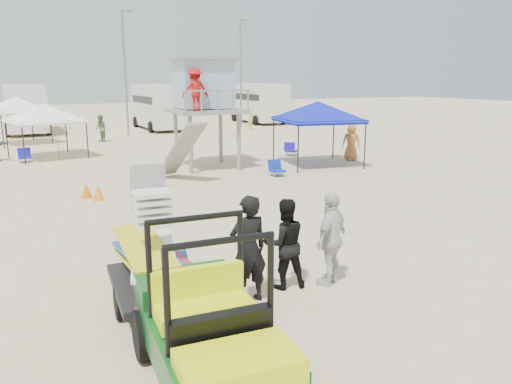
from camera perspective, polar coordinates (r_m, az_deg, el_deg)
name	(u,v)px	position (r m, az deg, el deg)	size (l,w,h in m)	color
ground	(309,304)	(8.77, 6.02, -12.64)	(140.00, 140.00, 0.00)	beige
utility_cart	(208,318)	(6.21, -5.51, -14.11)	(1.55, 2.81, 2.07)	#0B4816
surf_trailer	(156,259)	(8.27, -11.40, -7.50)	(1.53, 2.62, 2.27)	black
man_left	(248,249)	(8.49, -0.89, -6.56)	(0.69, 0.45, 1.88)	black
man_mid	(284,243)	(9.11, 3.27, -5.90)	(0.81, 0.63, 1.68)	black
man_right	(331,238)	(9.34, 8.59, -5.26)	(1.04, 0.43, 1.77)	silver
lifeguard_tower	(203,88)	(21.15, -6.12, 11.73)	(2.88, 2.88, 4.49)	gray
canopy_blue	(318,105)	(21.89, 7.13, 9.87)	(3.63, 3.63, 3.18)	black
canopy_white_a	(44,107)	(25.80, -23.10, 8.94)	(3.60, 3.60, 2.97)	black
canopy_white_c	(15,99)	(31.98, -25.82, 9.51)	(3.63, 3.63, 3.10)	black
umbrella_b	(59,142)	(25.18, -21.60, 5.30)	(1.77, 1.81, 1.62)	orange
cone_near	(98,192)	(16.45, -17.60, -0.03)	(0.34, 0.34, 0.50)	orange
cone_far	(86,190)	(16.88, -18.83, 0.20)	(0.34, 0.34, 0.50)	orange
beach_chair_a	(24,155)	(25.12, -24.94, 3.83)	(0.57, 0.61, 0.64)	#1010B0
beach_chair_b	(276,168)	(19.57, 2.31, 2.76)	(0.57, 0.61, 0.64)	#0E279D
beach_chair_c	(290,149)	(24.85, 3.93, 4.93)	(0.73, 0.84, 0.64)	#1A0E9D
rv_mid_left	(25,107)	(38.20, -24.93, 8.82)	(2.65, 6.50, 3.25)	silver
rv_mid_right	(159,105)	(38.10, -11.04, 9.77)	(2.64, 7.00, 3.25)	silver
rv_far_right	(258,101)	(42.79, 0.24, 10.33)	(2.64, 6.60, 3.25)	silver
light_pole_left	(125,74)	(34.42, -14.73, 12.94)	(0.14, 0.14, 8.00)	slate
light_pole_right	(241,74)	(38.74, -1.76, 13.30)	(0.14, 0.14, 8.00)	slate
distant_beachgoers	(156,134)	(27.31, -11.36, 6.49)	(17.59, 15.33, 1.71)	#D3D44F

